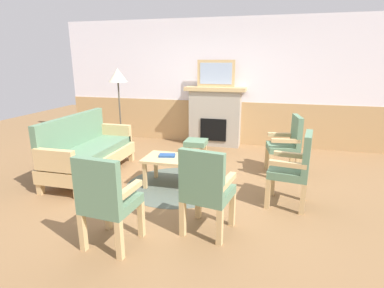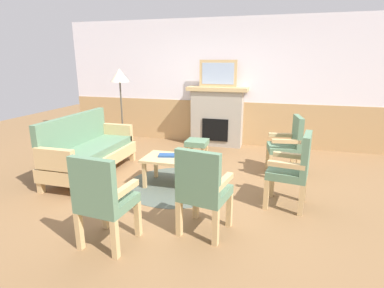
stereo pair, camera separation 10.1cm
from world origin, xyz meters
name	(u,v)px [view 2 (the right image)]	position (x,y,z in m)	size (l,w,h in m)	color
ground_plane	(186,185)	(0.00, 0.00, 0.00)	(14.00, 14.00, 0.00)	olive
wall_back	(220,85)	(0.00, 2.60, 1.31)	(7.20, 0.14, 2.70)	white
fireplace	(217,116)	(0.00, 2.35, 0.65)	(1.30, 0.44, 1.28)	#A39989
framed_picture	(218,73)	(0.00, 2.35, 1.56)	(0.80, 0.04, 0.56)	tan
couch	(89,151)	(-1.66, 0.00, 0.40)	(0.70, 1.80, 0.98)	tan
coffee_table	(176,161)	(-0.13, -0.07, 0.39)	(0.96, 0.56, 0.44)	tan
round_rug	(176,185)	(-0.13, -0.07, 0.00)	(1.54, 1.54, 0.01)	#4C564C
book_on_table	(167,155)	(-0.29, -0.03, 0.46)	(0.24, 0.15, 0.03)	navy
footstool	(197,144)	(-0.17, 1.31, 0.28)	(0.40, 0.40, 0.36)	tan
armchair_near_fireplace	(288,143)	(1.47, 0.87, 0.54)	(0.55, 0.55, 0.98)	tan
armchair_by_window_left	(294,167)	(1.52, -0.30, 0.54)	(0.54, 0.54, 0.98)	tan
armchair_front_left	(103,197)	(-0.32, -1.73, 0.54)	(0.52, 0.52, 0.98)	tan
armchair_front_center	(203,188)	(0.57, -1.24, 0.54)	(0.56, 0.56, 0.98)	tan
floor_lamp_by_couch	(120,81)	(-1.70, 1.23, 1.45)	(0.36, 0.36, 1.68)	#332D28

